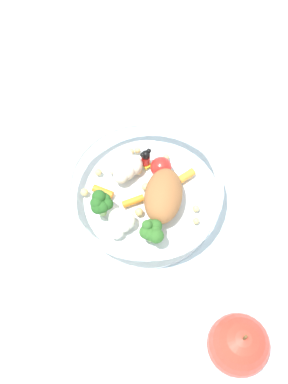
% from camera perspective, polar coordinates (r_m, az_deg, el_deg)
% --- Properties ---
extents(ground_plane, '(2.40, 2.40, 0.00)m').
position_cam_1_polar(ground_plane, '(0.70, 0.40, -2.15)').
color(ground_plane, silver).
extents(food_container, '(0.22, 0.22, 0.06)m').
position_cam_1_polar(food_container, '(0.68, -0.14, -0.01)').
color(food_container, white).
rests_on(food_container, ground_plane).
extents(loose_apple, '(0.07, 0.07, 0.09)m').
position_cam_1_polar(loose_apple, '(0.61, 11.05, -17.26)').
color(loose_apple, '#BC3828').
rests_on(loose_apple, ground_plane).
extents(folded_napkin, '(0.14, 0.16, 0.01)m').
position_cam_1_polar(folded_napkin, '(0.79, -14.43, 6.81)').
color(folded_napkin, white).
rests_on(folded_napkin, ground_plane).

